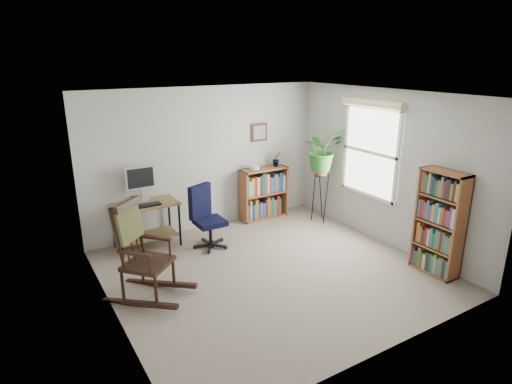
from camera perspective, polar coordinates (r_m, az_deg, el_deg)
floor at (r=6.04m, az=2.01°, el=-10.54°), size 4.20×4.00×0.00m
ceiling at (r=5.34m, az=2.29°, el=12.79°), size 4.20×4.00×0.00m
wall_back at (r=7.27m, az=-6.59°, el=4.41°), size 4.20×0.00×2.40m
wall_front at (r=4.16m, az=17.55°, el=-6.62°), size 4.20×0.00×2.40m
wall_left at (r=4.81m, az=-19.30°, el=-3.48°), size 0.00×4.00×2.40m
wall_right at (r=6.92m, az=16.85°, el=3.07°), size 0.00×4.00×2.40m
window at (r=7.04m, az=14.98°, el=5.16°), size 0.12×1.20×1.50m
desk at (r=6.85m, az=-14.37°, el=-4.31°), size 0.98×0.54×0.71m
monitor at (r=6.78m, az=-15.13°, el=1.06°), size 0.46×0.16×0.56m
keyboard at (r=6.62m, az=-14.29°, el=-1.71°), size 0.40×0.15×0.02m
office_chair at (r=6.60m, az=-6.17°, el=-3.35°), size 0.71×0.71×1.00m
rocking_chair at (r=5.34m, az=-14.33°, el=-7.55°), size 1.20×1.24×1.25m
low_bookshelf at (r=7.78m, az=1.03°, el=-0.17°), size 0.89×0.30×0.94m
tall_bookshelf at (r=6.23m, az=23.26°, el=-3.84°), size 0.27×0.63×1.44m
plant_stand at (r=7.70m, az=8.55°, el=-0.29°), size 0.34×0.34×1.01m
spider_plant at (r=7.43m, az=8.95°, el=8.27°), size 1.69×1.88×1.46m
potted_plant_small at (r=7.80m, az=2.75°, el=3.84°), size 0.13×0.24×0.11m
framed_picture at (r=7.64m, az=0.46°, el=7.95°), size 0.32×0.04×0.32m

